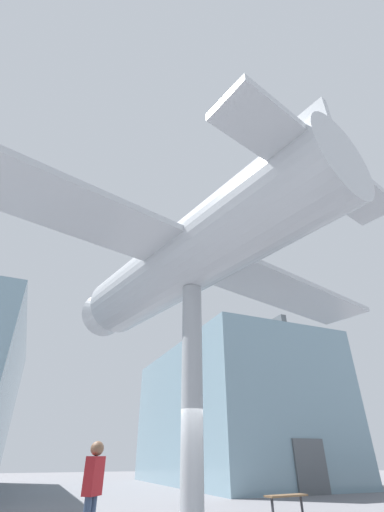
# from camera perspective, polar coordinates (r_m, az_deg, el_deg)

# --- Properties ---
(glass_pavilion_right) EXTENTS (8.72, 15.74, 8.90)m
(glass_pavilion_right) POSITION_cam_1_polar(r_m,az_deg,el_deg) (26.55, 6.15, -24.62)
(glass_pavilion_right) COLOR #7593A3
(glass_pavilion_right) RESTS_ON ground_plane
(support_pylon_central) EXTENTS (0.52, 0.52, 5.67)m
(support_pylon_central) POSITION_cam_1_polar(r_m,az_deg,el_deg) (8.95, -0.00, -22.06)
(support_pylon_central) COLOR #999EA3
(support_pylon_central) RESTS_ON ground_plane
(suspended_airplane) EXTENTS (16.76, 11.88, 2.95)m
(suspended_airplane) POSITION_cam_1_polar(r_m,az_deg,el_deg) (10.49, -1.04, -0.65)
(suspended_airplane) COLOR #B2B7BC
(suspended_airplane) RESTS_ON support_pylon_central
(visitor_person) EXTENTS (0.43, 0.45, 1.81)m
(visitor_person) POSITION_cam_1_polar(r_m,az_deg,el_deg) (8.33, -16.20, -32.74)
(visitor_person) COLOR #2D3D56
(visitor_person) RESTS_ON ground_plane
(plaza_bench) EXTENTS (1.51, 0.54, 0.50)m
(plaza_bench) POSITION_cam_1_polar(r_m,az_deg,el_deg) (13.42, 15.46, -34.26)
(plaza_bench) COLOR brown
(plaza_bench) RESTS_ON ground_plane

